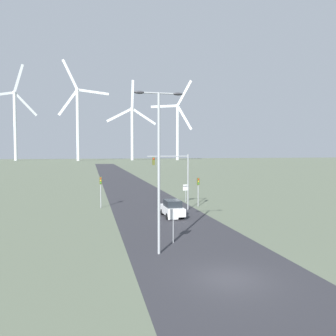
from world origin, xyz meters
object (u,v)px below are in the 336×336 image
object	(u,v)px
traffic_light_post_near_right	(198,185)
streetlamp	(159,154)
wind_turbine_far_left	(15,119)
stop_sign_far	(186,190)
wind_turbine_left	(78,117)
traffic_light_mast_overhead	(175,170)
car_approaching	(172,208)
wind_turbine_center	(132,127)
traffic_light_post_near_left	(101,185)
wind_turbine_right	(178,126)
stop_sign_near	(173,219)

from	to	relation	value
traffic_light_post_near_right	streetlamp	bearing A→B (deg)	-116.32
wind_turbine_far_left	stop_sign_far	bearing A→B (deg)	-73.19
wind_turbine_left	wind_turbine_far_left	bearing A→B (deg)	161.30
traffic_light_post_near_right	traffic_light_mast_overhead	size ratio (longest dim) A/B	0.55
stop_sign_far	traffic_light_mast_overhead	bearing A→B (deg)	-118.47
streetlamp	car_approaching	distance (m)	13.91
wind_turbine_center	traffic_light_post_near_left	bearing A→B (deg)	-98.12
wind_turbine_left	wind_turbine_right	size ratio (longest dim) A/B	1.17
wind_turbine_left	wind_turbine_center	xyz separation A→B (m)	(40.89, 5.84, -6.43)
stop_sign_near	wind_turbine_left	size ratio (longest dim) A/B	0.04
wind_turbine_right	stop_sign_far	bearing A→B (deg)	-104.70
traffic_light_post_near_right	traffic_light_mast_overhead	xyz separation A→B (m)	(-3.61, -1.98, 2.08)
stop_sign_far	streetlamp	bearing A→B (deg)	-111.01
traffic_light_post_near_left	car_approaching	world-z (taller)	traffic_light_post_near_left
streetlamp	stop_sign_near	world-z (taller)	streetlamp
stop_sign_near	car_approaching	xyz separation A→B (m)	(2.34, 9.63, -0.91)
traffic_light_mast_overhead	wind_turbine_far_left	distance (m)	239.66
stop_sign_far	car_approaching	bearing A→B (deg)	-114.42
streetlamp	stop_sign_far	distance (m)	23.51
stop_sign_far	car_approaching	xyz separation A→B (m)	(-4.29, -9.44, -0.78)
traffic_light_mast_overhead	stop_sign_far	bearing A→B (deg)	61.53
traffic_light_post_near_left	wind_turbine_right	bearing A→B (deg)	72.57
car_approaching	stop_sign_far	bearing A→B (deg)	65.58
streetlamp	wind_turbine_left	world-z (taller)	wind_turbine_left
traffic_light_post_near_right	wind_turbine_right	size ratio (longest dim) A/B	0.06
wind_turbine_center	wind_turbine_right	distance (m)	36.18
streetlamp	wind_turbine_center	distance (m)	237.69
streetlamp	traffic_light_mast_overhead	world-z (taller)	streetlamp
stop_sign_far	wind_turbine_right	world-z (taller)	wind_turbine_right
wind_turbine_right	wind_turbine_left	bearing A→B (deg)	-177.89
wind_turbine_left	traffic_light_post_near_right	bearing A→B (deg)	-84.03
traffic_light_post_near_left	wind_turbine_far_left	world-z (taller)	wind_turbine_far_left
traffic_light_post_near_right	car_approaching	world-z (taller)	traffic_light_post_near_right
streetlamp	wind_turbine_center	xyz separation A→B (m)	(27.53, 235.33, 18.99)
wind_turbine_center	wind_turbine_right	xyz separation A→B (m)	(36.02, -3.00, 1.60)
stop_sign_near	traffic_light_post_near_right	bearing A→B (deg)	65.00
stop_sign_far	car_approaching	world-z (taller)	stop_sign_far
stop_sign_far	wind_turbine_center	size ratio (longest dim) A/B	0.04
traffic_light_mast_overhead	wind_turbine_center	bearing A→B (deg)	84.19
car_approaching	wind_turbine_left	xyz separation A→B (m)	(-17.30, 217.51, 31.31)
traffic_light_post_near_right	wind_turbine_left	size ratio (longest dim) A/B	0.05
stop_sign_far	traffic_light_post_near_left	size ratio (longest dim) A/B	0.63
wind_turbine_left	car_approaching	bearing A→B (deg)	-85.45
wind_turbine_far_left	wind_turbine_right	distance (m)	123.62
traffic_light_post_near_left	traffic_light_post_near_right	xyz separation A→B (m)	(12.08, -1.65, -0.15)
traffic_light_post_near_left	wind_turbine_center	xyz separation A→B (m)	(30.82, 215.89, 22.97)
car_approaching	traffic_light_post_near_right	bearing A→B (deg)	50.08
stop_sign_near	wind_turbine_center	bearing A→B (deg)	83.65
traffic_light_post_near_left	traffic_light_post_near_right	world-z (taller)	traffic_light_post_near_left
wind_turbine_left	stop_sign_far	bearing A→B (deg)	-84.08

